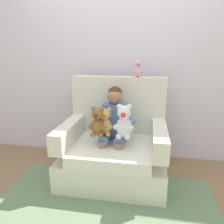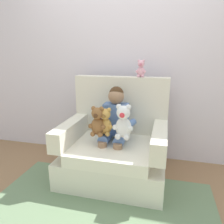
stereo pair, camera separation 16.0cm
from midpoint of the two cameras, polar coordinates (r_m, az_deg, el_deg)
The scene contains 9 objects.
ground_plane at distance 2.50m, azimuth 2.41°, elevation -16.91°, with size 8.00×8.00×0.00m, color #936D4C.
back_wall at distance 2.75m, azimuth 5.60°, elevation 14.58°, with size 6.00×0.10×2.60m, color silver.
floor_rug at distance 2.00m, azimuth -1.84°, elevation -26.37°, with size 2.02×1.46×0.01m, color slate.
armchair at distance 2.39m, azimuth 2.79°, elevation -9.41°, with size 1.08×0.85×1.08m.
seated_child at distance 2.29m, azimuth 2.70°, elevation -2.65°, with size 0.45×0.39×0.82m.
plush_honey at distance 2.18m, azimuth 0.27°, elevation -2.74°, with size 0.17×0.14×0.29m.
plush_brown at distance 2.16m, azimuth -1.73°, elevation -2.69°, with size 0.18×0.15×0.30m.
plush_white at distance 2.09m, azimuth 5.23°, elevation -2.85°, with size 0.20×0.17×0.34m.
plush_pink_on_backrest at distance 2.44m, azimuth 9.62°, elevation 11.20°, with size 0.11×0.09×0.19m.
Camera 2 is at (0.50, -2.05, 1.34)m, focal length 34.39 mm.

